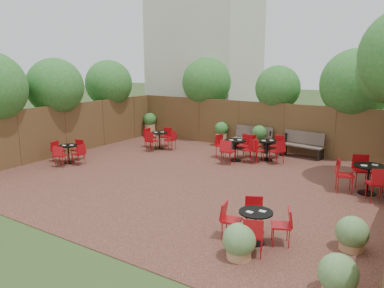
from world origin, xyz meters
The scene contains 11 objects.
ground centered at (0.00, 0.00, 0.00)m, with size 80.00×80.00×0.00m, color #354F23.
courtyard_paving centered at (0.00, 0.00, 0.01)m, with size 12.00×10.00×0.02m, color #3A1E17.
fence_back centered at (0.00, 5.00, 1.00)m, with size 12.00×0.08×2.00m, color brown.
fence_left centered at (-6.00, 0.00, 1.00)m, with size 0.08×10.00×2.00m, color brown.
neighbour_building centered at (-4.50, 8.00, 4.00)m, with size 5.00×4.00×8.00m, color beige.
overhang_foliage centered at (-0.97, 2.61, 2.72)m, with size 15.85×10.89×2.67m.
park_bench_left centered at (-0.12, 4.63, 0.53)m, with size 1.62×0.54×0.99m.
park_bench_right centered at (1.98, 4.63, 0.53)m, with size 1.64×0.69×0.99m.
bistro_tables centered at (0.67, 1.38, 0.46)m, with size 11.20×7.92×0.95m.
planters centered at (-0.87, 3.85, 0.60)m, with size 11.87×4.56×1.14m.
low_shrubs centered at (4.59, -3.29, 0.35)m, with size 2.46×2.33×0.69m.
Camera 1 is at (6.33, -9.76, 3.67)m, focal length 35.99 mm.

